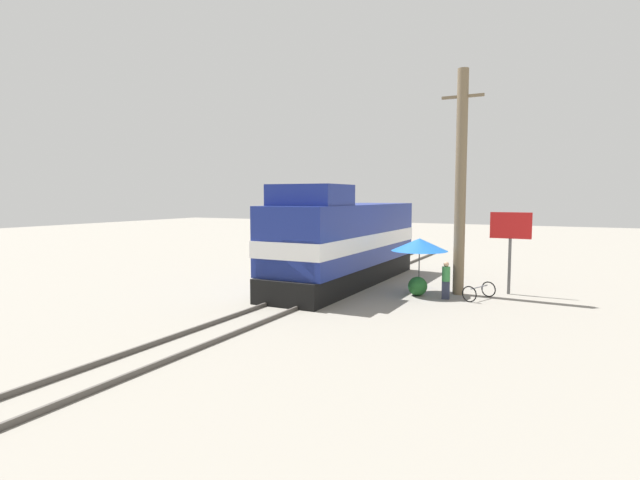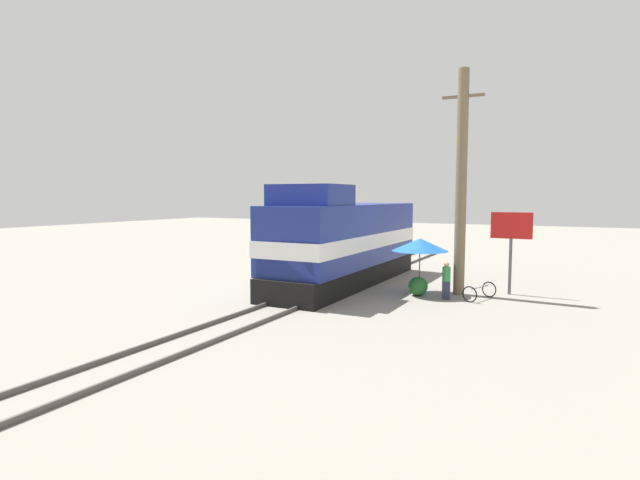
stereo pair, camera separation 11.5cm
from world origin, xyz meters
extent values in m
plane|color=gray|center=(0.00, 0.00, 0.00)|extent=(120.00, 120.00, 0.00)
cube|color=#4C4742|center=(-0.72, 0.00, 0.07)|extent=(0.08, 37.85, 0.15)
cube|color=#4C4742|center=(0.72, 0.00, 0.07)|extent=(0.08, 37.85, 0.15)
cube|color=black|center=(0.00, 2.18, 0.52)|extent=(2.92, 12.33, 1.03)
cube|color=navy|center=(0.00, 2.18, 2.50)|extent=(3.17, 11.84, 2.93)
cube|color=white|center=(0.00, 2.18, 2.21)|extent=(3.21, 11.96, 0.70)
cube|color=white|center=(0.00, -2.88, 1.84)|extent=(2.70, 1.73, 1.61)
cube|color=navy|center=(0.00, -1.52, 4.42)|extent=(2.98, 2.71, 0.90)
cylinder|color=#726047|center=(5.59, 1.99, 4.92)|extent=(0.48, 0.48, 9.85)
cube|color=#726047|center=(5.59, 1.99, 8.66)|extent=(1.80, 0.12, 0.12)
cylinder|color=#4C4C4C|center=(4.00, 1.28, 1.18)|extent=(0.05, 0.05, 2.36)
cone|color=#1959B2|center=(4.00, 1.28, 2.22)|extent=(2.50, 2.50, 0.56)
cube|color=#595959|center=(7.60, 3.07, 1.25)|extent=(0.12, 0.12, 2.49)
cube|color=red|center=(7.60, 3.07, 3.08)|extent=(1.75, 0.08, 1.17)
sphere|color=#236028|center=(4.07, 0.84, 0.42)|extent=(0.84, 0.84, 0.84)
cube|color=#2D3347|center=(5.34, 0.66, 0.39)|extent=(0.30, 0.20, 0.77)
cylinder|color=#337F3F|center=(5.34, 0.66, 1.08)|extent=(0.34, 0.34, 0.61)
sphere|color=tan|center=(5.34, 0.66, 1.50)|extent=(0.23, 0.23, 0.23)
torus|color=black|center=(6.89, 1.98, 0.34)|extent=(0.65, 0.28, 0.68)
torus|color=black|center=(6.35, 0.49, 0.34)|extent=(0.65, 0.28, 0.68)
cube|color=slate|center=(6.62, 1.23, 0.53)|extent=(0.50, 1.28, 0.04)
cylinder|color=slate|center=(6.72, 1.49, 0.45)|extent=(0.04, 0.04, 0.28)
camera|label=1|loc=(10.08, -20.40, 4.36)|focal=28.00mm
camera|label=2|loc=(10.19, -20.34, 4.36)|focal=28.00mm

